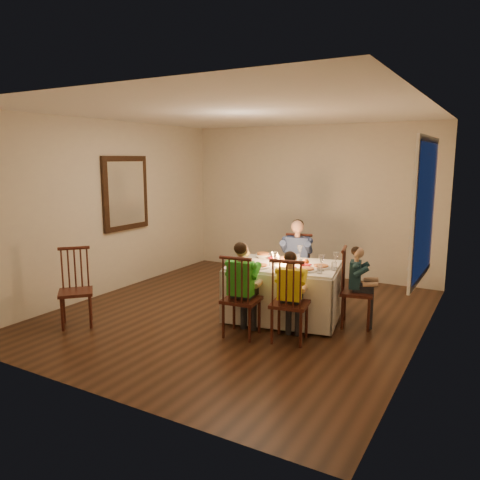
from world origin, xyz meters
The scene contains 26 objects.
ground centered at (0.00, 0.00, 0.00)m, with size 5.00×5.00×0.00m, color black.
wall_left centered at (-2.25, 0.00, 1.30)m, with size 0.02×5.00×2.60m, color beige.
wall_right centered at (2.25, 0.00, 1.30)m, with size 0.02×5.00×2.60m, color beige.
wall_back centered at (0.00, 2.50, 1.30)m, with size 4.50×0.02×2.60m, color beige.
ceiling centered at (0.00, 0.00, 2.60)m, with size 5.00×5.00×0.00m, color white.
dining_table centered at (0.59, 0.12, 0.51)m, with size 1.54×1.23×0.69m.
chair_adult centered at (0.46, 0.83, 0.00)m, with size 0.40×0.38×0.98m, color black, non-canonical shape.
chair_near_left centered at (0.41, -0.66, 0.00)m, with size 0.40×0.38×0.98m, color black, non-canonical shape.
chair_near_right centered at (0.96, -0.53, 0.00)m, with size 0.40×0.38×0.98m, color black, non-canonical shape.
chair_end centered at (1.48, 0.31, 0.00)m, with size 0.40×0.38×0.98m, color black, non-canonical shape.
chair_extra centered at (-1.52, -1.38, 0.00)m, with size 0.40×0.38×0.96m, color black, non-canonical shape.
adult centered at (0.46, 0.83, 0.00)m, with size 0.43×0.39×1.19m, color navy, non-canonical shape.
child_green centered at (0.41, -0.66, 0.00)m, with size 0.38×0.35×1.11m, color green, non-canonical shape.
child_yellow centered at (0.96, -0.53, 0.00)m, with size 0.34×0.31×1.04m, color yellow, non-canonical shape.
child_teal centered at (1.48, 0.31, 0.00)m, with size 0.31×0.29×1.00m, color #173139, non-canonical shape.
setting_adult centered at (0.51, 0.37, 0.73)m, with size 0.26×0.26×0.02m, color white.
setting_green centered at (0.40, -0.18, 0.73)m, with size 0.26×0.26×0.02m, color white.
setting_yellow centered at (0.96, -0.07, 0.73)m, with size 0.26×0.26×0.02m, color white.
setting_teal centered at (1.06, 0.17, 0.73)m, with size 0.26×0.26×0.02m, color white.
candle_left centered at (0.50, 0.10, 0.77)m, with size 0.06×0.06×0.10m, color white.
candle_right centered at (0.68, 0.14, 0.77)m, with size 0.06×0.06×0.10m, color white.
squash centered at (-0.05, 0.29, 0.76)m, with size 0.09×0.09×0.09m, color yellow.
orange_fruit centered at (0.85, 0.22, 0.76)m, with size 0.08×0.08×0.08m, color #DB5D12.
serving_bowl centered at (0.18, 0.34, 0.74)m, with size 0.20×0.20×0.05m, color white.
wall_mirror centered at (-2.22, 0.30, 1.50)m, with size 0.06×0.95×1.15m.
window_blinds centered at (2.21, 0.10, 1.50)m, with size 0.07×1.34×1.54m.
Camera 1 is at (2.96, -5.17, 2.05)m, focal length 35.00 mm.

